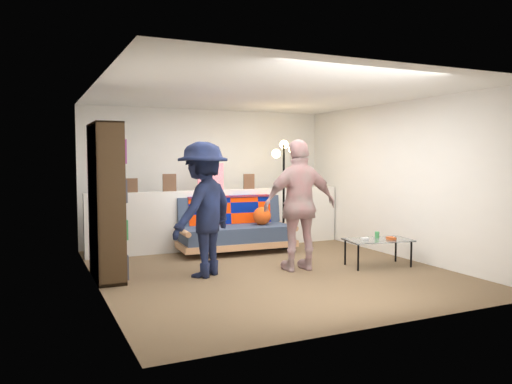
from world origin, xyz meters
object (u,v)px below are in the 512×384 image
(coffee_table, at_px, (378,241))
(person_right, at_px, (300,205))
(floor_lamp, at_px, (284,172))
(bookshelf, at_px, (106,207))
(person_left, at_px, (203,209))
(futon_sofa, at_px, (235,229))

(coffee_table, relative_size, person_right, 0.55)
(floor_lamp, height_order, person_right, floor_lamp)
(coffee_table, xyz_separation_m, floor_lamp, (-0.55, 1.83, 0.94))
(coffee_table, height_order, floor_lamp, floor_lamp)
(bookshelf, height_order, person_left, bookshelf)
(person_left, xyz_separation_m, person_right, (1.31, -0.23, 0.02))
(futon_sofa, height_order, person_left, person_left)
(bookshelf, relative_size, person_left, 1.13)
(futon_sofa, xyz_separation_m, person_right, (0.29, -1.62, 0.52))
(floor_lamp, distance_m, person_right, 1.74)
(bookshelf, relative_size, floor_lamp, 1.08)
(coffee_table, bearing_deg, floor_lamp, 106.84)
(floor_lamp, relative_size, person_left, 1.05)
(futon_sofa, bearing_deg, coffee_table, -52.37)
(floor_lamp, bearing_deg, coffee_table, -73.16)
(floor_lamp, bearing_deg, futon_sofa, 177.78)
(person_left, relative_size, person_right, 0.98)
(futon_sofa, height_order, floor_lamp, floor_lamp)
(bookshelf, relative_size, person_right, 1.10)
(futon_sofa, height_order, person_right, person_right)
(bookshelf, xyz_separation_m, person_left, (1.17, -0.39, -0.05))
(bookshelf, bearing_deg, coffee_table, -13.48)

